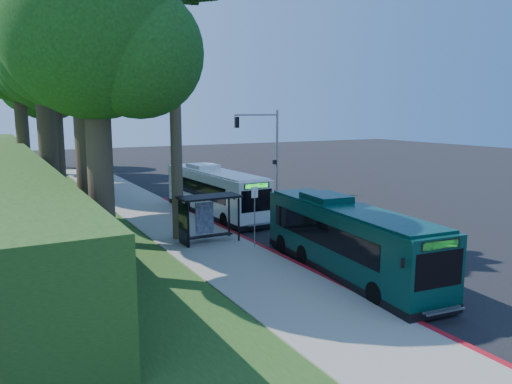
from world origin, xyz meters
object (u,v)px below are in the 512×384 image
white_bus (214,191)px  pickup (245,187)px  bus_shelter (204,210)px  teal_bus (346,238)px

white_bus → pickup: 7.97m
bus_shelter → teal_bus: size_ratio=0.29×
teal_bus → pickup: size_ratio=2.04×
teal_bus → bus_shelter: bearing=120.2°
white_bus → pickup: bearing=45.5°
teal_bus → pickup: (5.30, 19.81, -0.82)m
teal_bus → white_bus: bearing=95.0°
teal_bus → pickup: teal_bus is taller
white_bus → teal_bus: bearing=-92.3°
white_bus → teal_bus: size_ratio=1.02×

